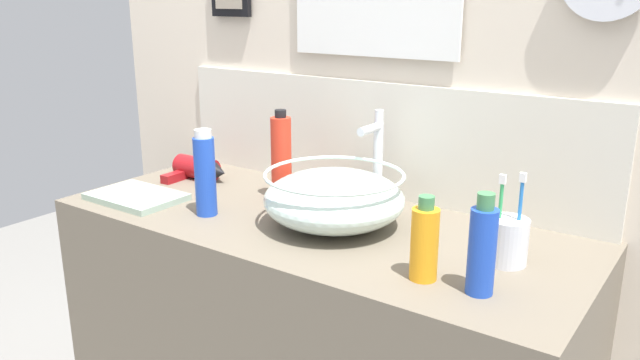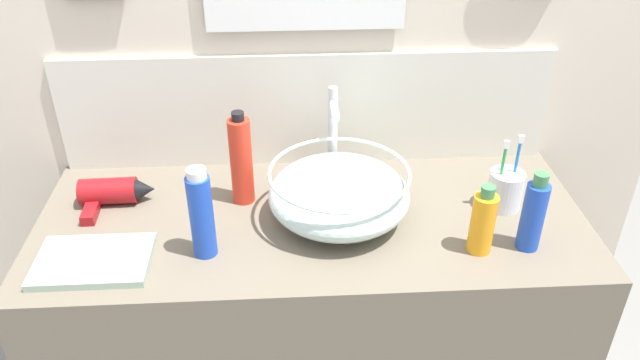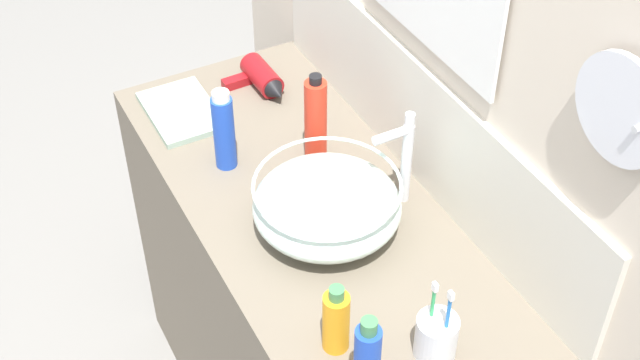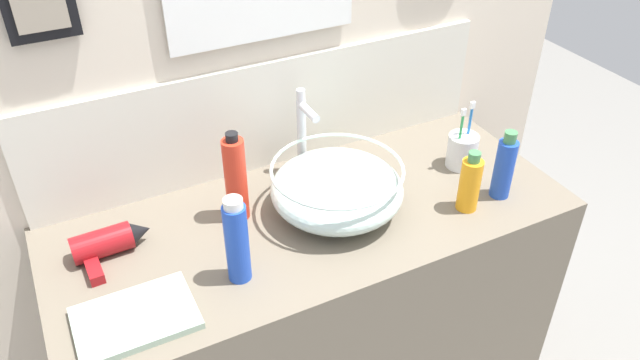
{
  "view_description": "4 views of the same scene",
  "coord_description": "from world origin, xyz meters",
  "px_view_note": "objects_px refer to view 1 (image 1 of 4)",
  "views": [
    {
      "loc": [
        0.8,
        -1.11,
        1.42
      ],
      "look_at": [
        0.02,
        0.0,
        1.02
      ],
      "focal_mm": 35.0,
      "sensor_mm": 36.0,
      "label": 1
    },
    {
      "loc": [
        -0.05,
        -1.16,
        1.75
      ],
      "look_at": [
        0.02,
        0.0,
        1.02
      ],
      "focal_mm": 35.0,
      "sensor_mm": 36.0,
      "label": 2
    },
    {
      "loc": [
        1.26,
        -0.65,
        2.27
      ],
      "look_at": [
        0.02,
        0.0,
        1.02
      ],
      "focal_mm": 50.0,
      "sensor_mm": 36.0,
      "label": 3
    },
    {
      "loc": [
        -0.51,
        -1.05,
        1.85
      ],
      "look_at": [
        0.02,
        0.0,
        1.02
      ],
      "focal_mm": 35.0,
      "sensor_mm": 36.0,
      "label": 4
    }
  ],
  "objects_px": {
    "hair_drier": "(199,169)",
    "hand_towel": "(136,197)",
    "toothbrush_cup": "(507,240)",
    "glass_bowl_sink": "(334,198)",
    "faucet": "(376,153)",
    "shampoo_bottle": "(482,249)",
    "soap_dispenser": "(281,158)",
    "lotion_bottle": "(424,242)",
    "spray_bottle": "(205,174)"
  },
  "relations": [
    {
      "from": "hair_drier",
      "to": "shampoo_bottle",
      "type": "height_order",
      "value": "shampoo_bottle"
    },
    {
      "from": "lotion_bottle",
      "to": "soap_dispenser",
      "type": "distance_m",
      "value": 0.55
    },
    {
      "from": "spray_bottle",
      "to": "lotion_bottle",
      "type": "xyz_separation_m",
      "value": [
        0.58,
        -0.02,
        -0.03
      ]
    },
    {
      "from": "soap_dispenser",
      "to": "toothbrush_cup",
      "type": "bearing_deg",
      "value": -6.02
    },
    {
      "from": "faucet",
      "to": "toothbrush_cup",
      "type": "bearing_deg",
      "value": -22.62
    },
    {
      "from": "toothbrush_cup",
      "to": "hand_towel",
      "type": "bearing_deg",
      "value": -170.24
    },
    {
      "from": "faucet",
      "to": "hand_towel",
      "type": "relative_size",
      "value": 1.02
    },
    {
      "from": "lotion_bottle",
      "to": "hand_towel",
      "type": "bearing_deg",
      "value": 179.99
    },
    {
      "from": "glass_bowl_sink",
      "to": "faucet",
      "type": "distance_m",
      "value": 0.2
    },
    {
      "from": "shampoo_bottle",
      "to": "soap_dispenser",
      "type": "xyz_separation_m",
      "value": [
        -0.61,
        0.22,
        0.03
      ]
    },
    {
      "from": "hand_towel",
      "to": "spray_bottle",
      "type": "bearing_deg",
      "value": 5.95
    },
    {
      "from": "hand_towel",
      "to": "lotion_bottle",
      "type": "bearing_deg",
      "value": -0.01
    },
    {
      "from": "shampoo_bottle",
      "to": "glass_bowl_sink",
      "type": "bearing_deg",
      "value": 161.87
    },
    {
      "from": "glass_bowl_sink",
      "to": "toothbrush_cup",
      "type": "distance_m",
      "value": 0.39
    },
    {
      "from": "faucet",
      "to": "spray_bottle",
      "type": "bearing_deg",
      "value": -134.7
    },
    {
      "from": "toothbrush_cup",
      "to": "faucet",
      "type": "bearing_deg",
      "value": 157.38
    },
    {
      "from": "spray_bottle",
      "to": "hand_towel",
      "type": "xyz_separation_m",
      "value": [
        -0.23,
        -0.02,
        -0.09
      ]
    },
    {
      "from": "shampoo_bottle",
      "to": "hand_towel",
      "type": "bearing_deg",
      "value": -179.7
    },
    {
      "from": "faucet",
      "to": "hand_towel",
      "type": "height_order",
      "value": "faucet"
    },
    {
      "from": "hair_drier",
      "to": "shampoo_bottle",
      "type": "xyz_separation_m",
      "value": [
        0.92,
        -0.22,
        0.05
      ]
    },
    {
      "from": "toothbrush_cup",
      "to": "spray_bottle",
      "type": "height_order",
      "value": "spray_bottle"
    },
    {
      "from": "hand_towel",
      "to": "faucet",
      "type": "bearing_deg",
      "value": 31.47
    },
    {
      "from": "glass_bowl_sink",
      "to": "faucet",
      "type": "xyz_separation_m",
      "value": [
        -0.0,
        0.18,
        0.07
      ]
    },
    {
      "from": "faucet",
      "to": "hand_towel",
      "type": "bearing_deg",
      "value": -148.53
    },
    {
      "from": "hair_drier",
      "to": "soap_dispenser",
      "type": "bearing_deg",
      "value": -0.67
    },
    {
      "from": "spray_bottle",
      "to": "soap_dispenser",
      "type": "height_order",
      "value": "soap_dispenser"
    },
    {
      "from": "glass_bowl_sink",
      "to": "shampoo_bottle",
      "type": "xyz_separation_m",
      "value": [
        0.39,
        -0.13,
        0.02
      ]
    },
    {
      "from": "hair_drier",
      "to": "faucet",
      "type": "bearing_deg",
      "value": 10.2
    },
    {
      "from": "hair_drier",
      "to": "hand_towel",
      "type": "bearing_deg",
      "value": -89.1
    },
    {
      "from": "toothbrush_cup",
      "to": "shampoo_bottle",
      "type": "distance_m",
      "value": 0.16
    },
    {
      "from": "soap_dispenser",
      "to": "hand_towel",
      "type": "relative_size",
      "value": 0.99
    },
    {
      "from": "lotion_bottle",
      "to": "hair_drier",
      "type": "bearing_deg",
      "value": 164.56
    },
    {
      "from": "faucet",
      "to": "hair_drier",
      "type": "xyz_separation_m",
      "value": [
        -0.52,
        -0.09,
        -0.1
      ]
    },
    {
      "from": "hair_drier",
      "to": "shampoo_bottle",
      "type": "bearing_deg",
      "value": -13.44
    },
    {
      "from": "faucet",
      "to": "hair_drier",
      "type": "bearing_deg",
      "value": -169.8
    },
    {
      "from": "toothbrush_cup",
      "to": "shampoo_bottle",
      "type": "bearing_deg",
      "value": -87.91
    },
    {
      "from": "toothbrush_cup",
      "to": "hand_towel",
      "type": "relative_size",
      "value": 0.79
    },
    {
      "from": "hair_drier",
      "to": "shampoo_bottle",
      "type": "distance_m",
      "value": 0.94
    },
    {
      "from": "glass_bowl_sink",
      "to": "lotion_bottle",
      "type": "xyz_separation_m",
      "value": [
        0.29,
        -0.13,
        0.01
      ]
    },
    {
      "from": "glass_bowl_sink",
      "to": "toothbrush_cup",
      "type": "xyz_separation_m",
      "value": [
        0.39,
        0.02,
        -0.02
      ]
    },
    {
      "from": "faucet",
      "to": "soap_dispenser",
      "type": "height_order",
      "value": "faucet"
    },
    {
      "from": "glass_bowl_sink",
      "to": "hand_towel",
      "type": "distance_m",
      "value": 0.54
    },
    {
      "from": "glass_bowl_sink",
      "to": "soap_dispenser",
      "type": "height_order",
      "value": "soap_dispenser"
    },
    {
      "from": "faucet",
      "to": "hair_drier",
      "type": "relative_size",
      "value": 1.37
    },
    {
      "from": "glass_bowl_sink",
      "to": "hair_drier",
      "type": "distance_m",
      "value": 0.53
    },
    {
      "from": "glass_bowl_sink",
      "to": "shampoo_bottle",
      "type": "distance_m",
      "value": 0.41
    },
    {
      "from": "shampoo_bottle",
      "to": "lotion_bottle",
      "type": "bearing_deg",
      "value": -177.41
    },
    {
      "from": "faucet",
      "to": "spray_bottle",
      "type": "height_order",
      "value": "faucet"
    },
    {
      "from": "faucet",
      "to": "spray_bottle",
      "type": "xyz_separation_m",
      "value": [
        -0.29,
        -0.29,
        -0.03
      ]
    },
    {
      "from": "hair_drier",
      "to": "hand_towel",
      "type": "xyz_separation_m",
      "value": [
        0.0,
        -0.22,
        -0.02
      ]
    }
  ]
}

